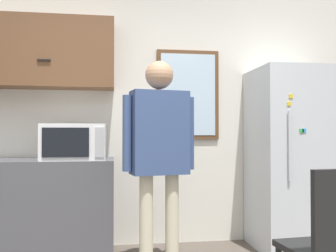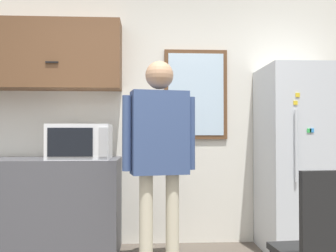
{
  "view_description": "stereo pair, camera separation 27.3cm",
  "coord_description": "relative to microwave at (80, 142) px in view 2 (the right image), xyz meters",
  "views": [
    {
      "loc": [
        -0.23,
        -1.91,
        1.14
      ],
      "look_at": [
        0.2,
        1.08,
        1.2
      ],
      "focal_mm": 40.0,
      "sensor_mm": 36.0,
      "label": 1
    },
    {
      "loc": [
        0.04,
        -1.93,
        1.14
      ],
      "look_at": [
        0.2,
        1.08,
        1.2
      ],
      "focal_mm": 40.0,
      "sensor_mm": 36.0,
      "label": 2
    }
  ],
  "objects": [
    {
      "name": "back_wall",
      "position": [
        0.59,
        0.44,
        0.29
      ],
      "size": [
        6.0,
        0.06,
        2.7
      ],
      "color": "silver",
      "rests_on": "ground_plane"
    },
    {
      "name": "counter",
      "position": [
        -0.63,
        0.09,
        -0.61
      ],
      "size": [
        1.97,
        0.64,
        0.9
      ],
      "color": "#4C4C51",
      "rests_on": "ground_plane"
    },
    {
      "name": "upper_cabinets",
      "position": [
        -0.63,
        0.26,
        0.85
      ],
      "size": [
        1.97,
        0.33,
        0.68
      ],
      "color": "brown"
    },
    {
      "name": "microwave",
      "position": [
        0.0,
        0.0,
        0.0
      ],
      "size": [
        0.56,
        0.4,
        0.32
      ],
      "color": "white",
      "rests_on": "counter"
    },
    {
      "name": "person",
      "position": [
        0.72,
        -0.46,
        -0.0
      ],
      "size": [
        0.59,
        0.3,
        1.73
      ],
      "rotation": [
        0.0,
        0.0,
        0.18
      ],
      "color": "beige",
      "rests_on": "ground_plane"
    },
    {
      "name": "refrigerator",
      "position": [
        2.12,
        0.05,
        -0.17
      ],
      "size": [
        0.76,
        0.74,
        1.78
      ],
      "color": "silver",
      "rests_on": "ground_plane"
    },
    {
      "name": "chair",
      "position": [
        1.63,
        -1.41,
        -0.55
      ],
      "size": [
        0.48,
        0.48,
        0.94
      ],
      "rotation": [
        0.0,
        0.0,
        3.23
      ],
      "color": "black",
      "rests_on": "ground_plane"
    },
    {
      "name": "window",
      "position": [
        1.13,
        0.4,
        0.49
      ],
      "size": [
        0.66,
        0.05,
        0.94
      ],
      "color": "brown"
    }
  ]
}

